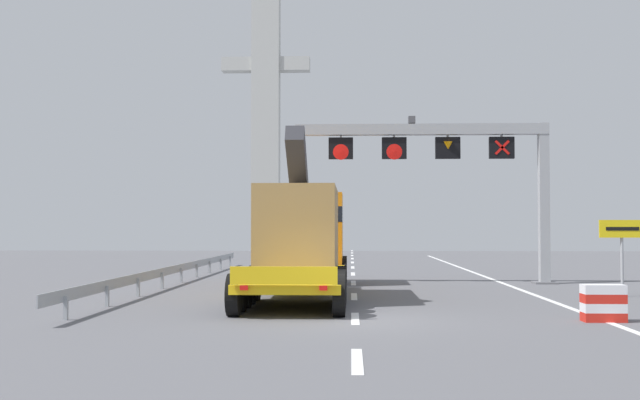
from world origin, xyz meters
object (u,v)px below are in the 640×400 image
overhead_lane_gantry (454,155)px  bridge_pylon_distant (266,97)px  heavy_haul_truck_yellow (304,236)px  exit_sign_yellow (622,238)px  crash_barrier_striped (603,303)px

overhead_lane_gantry → bridge_pylon_distant: bearing=105.3°
heavy_haul_truck_yellow → exit_sign_yellow: 10.67m
overhead_lane_gantry → heavy_haul_truck_yellow: overhead_lane_gantry is taller
overhead_lane_gantry → exit_sign_yellow: overhead_lane_gantry is taller
overhead_lane_gantry → exit_sign_yellow: bearing=-51.4°
bridge_pylon_distant → exit_sign_yellow: bearing=-71.6°
bridge_pylon_distant → crash_barrier_striped: bearing=-76.2°
overhead_lane_gantry → bridge_pylon_distant: bridge_pylon_distant is taller
heavy_haul_truck_yellow → crash_barrier_striped: heavy_haul_truck_yellow is taller
heavy_haul_truck_yellow → overhead_lane_gantry: bearing=38.5°
exit_sign_yellow → crash_barrier_striped: (-2.84, -6.92, -1.48)m
heavy_haul_truck_yellow → exit_sign_yellow: heavy_haul_truck_yellow is taller
exit_sign_yellow → bridge_pylon_distant: (-17.63, 53.11, 13.73)m
heavy_haul_truck_yellow → exit_sign_yellow: bearing=-6.6°
crash_barrier_striped → heavy_haul_truck_yellow: bearing=133.6°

